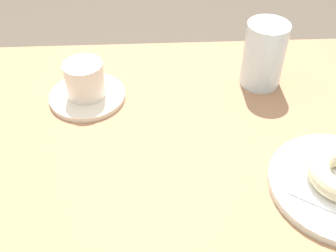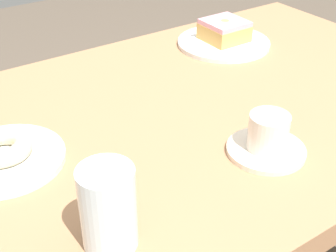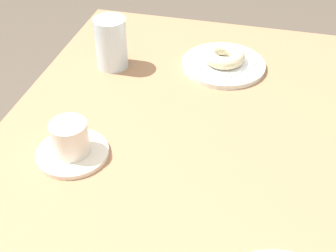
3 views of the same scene
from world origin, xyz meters
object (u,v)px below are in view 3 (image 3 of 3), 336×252
plate_sugar_ring (223,65)px  donut_sugar_ring (224,56)px  water_glass (111,43)px  coffee_cup (72,142)px

plate_sugar_ring → donut_sugar_ring: 0.02m
donut_sugar_ring → water_glass: (-0.06, 0.26, 0.03)m
plate_sugar_ring → donut_sugar_ring: size_ratio=2.03×
plate_sugar_ring → coffee_cup: (-0.38, 0.23, 0.02)m
donut_sugar_ring → water_glass: 0.27m
plate_sugar_ring → water_glass: (-0.06, 0.26, 0.06)m
plate_sugar_ring → coffee_cup: coffee_cup is taller
coffee_cup → donut_sugar_ring: bearing=-31.1°
plate_sugar_ring → water_glass: bearing=102.7°
water_glass → plate_sugar_ring: bearing=-77.3°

